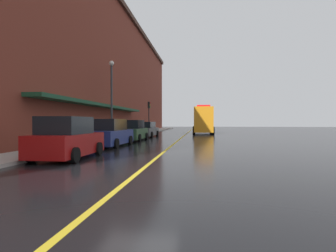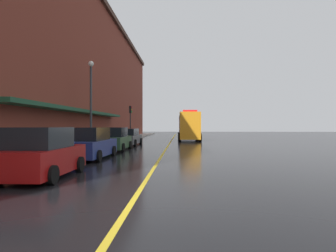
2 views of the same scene
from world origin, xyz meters
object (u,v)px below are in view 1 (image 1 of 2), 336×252
Objects in this scene: parked_car_0 at (67,139)px; utility_truck at (203,121)px; parked_car_3 at (146,130)px; street_lamp_left at (112,91)px; traffic_light_near at (149,111)px; parked_car_2 at (133,131)px; parking_meter_0 at (124,128)px; parking_meter_1 at (112,129)px; parking_meter_2 at (48,134)px; parked_car_1 at (110,134)px.

parked_car_0 is 0.53× the size of utility_truck.
parked_car_0 reaches higher than parked_car_3.
street_lamp_left reaches higher than traffic_light_near.
parked_car_0 reaches higher than parked_car_2.
parking_meter_0 is at bearing 31.95° from parked_car_2.
utility_truck is 17.61m from parking_meter_1.
parking_meter_0 is at bearing 90.00° from parking_meter_2.
parked_car_1 is at bearing 75.41° from parking_meter_2.
utility_truck is (6.17, 26.05, 0.92)m from parked_car_0.
parked_car_0 is 3.13× the size of parking_meter_0.
parked_car_2 is at bearing -0.36° from parked_car_0.
parking_meter_2 is at bearing 173.24° from parked_car_2.
utility_truck is at bearing -15.70° from parked_car_1.
traffic_light_near reaches higher than parked_car_3.
traffic_light_near is at bearing 2.56° from parked_car_0.
parking_meter_1 is at bearing 7.49° from parked_car_0.
parked_car_0 is 6.02m from parked_car_1.
parking_meter_2 is (-1.34, -5.15, 0.21)m from parked_car_1.
traffic_light_near is at bearing 5.30° from parked_car_1.
street_lamp_left is (-1.94, 5.95, 3.55)m from parked_car_1.
parking_meter_1 is at bearing 170.82° from parked_car_3.
traffic_light_near is at bearing 11.26° from parked_car_3.
parked_car_3 is at bearing 1.14° from parked_car_1.
parked_car_1 is 5.61m from parked_car_2.
parked_car_2 is 0.91× the size of parked_car_3.
parked_car_1 reaches higher than parked_car_3.
parking_meter_0 is at bearing -90.29° from traffic_light_near.
traffic_light_near is (-1.36, 25.93, 2.28)m from parked_car_0.
parking_meter_0 is at bearing -33.15° from utility_truck.
parked_car_2 is 1.01× the size of traffic_light_near.
street_lamp_left is at bearing 108.59° from parking_meter_1.
parked_car_0 is 0.97× the size of traffic_light_near.
parking_meter_0 and parking_meter_2 have the same top height.
parking_meter_2 is at bearing -86.91° from street_lamp_left.
utility_truck is at bearing 59.84° from street_lamp_left.
parked_car_2 reaches higher than parking_meter_1.
parking_meter_2 is (-1.40, -10.76, 0.22)m from parked_car_2.
parking_meter_2 is (-1.44, -16.46, 0.29)m from parked_car_3.
parking_meter_1 is 15.89m from traffic_light_near.
utility_truck is (6.15, 8.73, 1.02)m from parked_car_3.
parking_meter_0 is 3.92m from street_lamp_left.
parked_car_1 reaches higher than parked_car_2.
street_lamp_left reaches higher than utility_truck.
parked_car_1 is (-0.08, 6.01, -0.02)m from parked_car_0.
utility_truck is (6.25, 20.04, 0.94)m from parked_car_1.
street_lamp_left is 1.61× the size of traffic_light_near.
utility_truck is at bearing 64.45° from parking_meter_1.
traffic_light_near reaches higher than parking_meter_1.
traffic_light_near reaches higher than utility_truck.
parked_car_3 is 3.61× the size of parking_meter_1.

